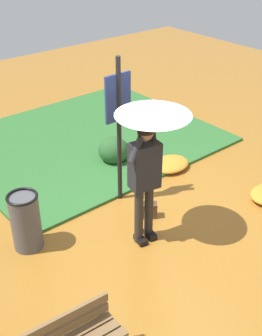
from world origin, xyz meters
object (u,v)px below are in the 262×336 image
object	(u,v)px
person_with_umbrella	(149,138)
handbag	(147,210)
info_sign_post	(118,115)
trash_bin	(26,221)

from	to	relation	value
person_with_umbrella	handbag	size ratio (longest dim) A/B	5.53
info_sign_post	handbag	world-z (taller)	info_sign_post
handbag	trash_bin	distance (m)	1.79
person_with_umbrella	handbag	world-z (taller)	person_with_umbrella
handbag	trash_bin	xyz separation A→B (m)	(-1.68, 0.54, 0.29)
handbag	info_sign_post	bearing A→B (deg)	89.78
person_with_umbrella	handbag	distance (m)	1.49
person_with_umbrella	info_sign_post	bearing A→B (deg)	73.70
handbag	person_with_umbrella	bearing A→B (deg)	-130.83
person_with_umbrella	handbag	xyz separation A→B (m)	(0.29, 0.33, -1.42)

